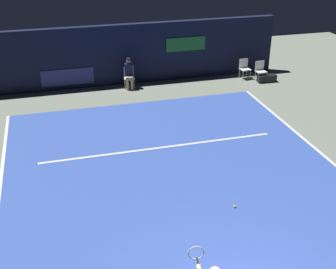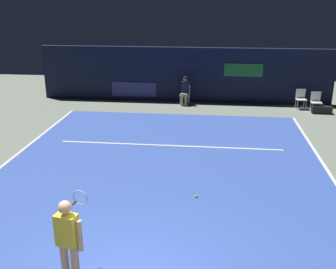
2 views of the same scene
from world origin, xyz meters
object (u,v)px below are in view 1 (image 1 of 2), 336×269
object	(u,v)px
courtside_chair_far	(245,68)
equipment_bag	(267,78)
line_judge_on_chair	(129,73)
tennis_ball	(235,206)
courtside_chair_near	(261,70)

from	to	relation	value
courtside_chair_far	equipment_bag	distance (m)	1.12
line_judge_on_chair	tennis_ball	distance (m)	9.33
line_judge_on_chair	courtside_chair_near	distance (m)	5.89
courtside_chair_near	tennis_ball	xyz separation A→B (m)	(-4.89, -8.67, -0.46)
line_judge_on_chair	courtside_chair_far	distance (m)	5.30
courtside_chair_near	line_judge_on_chair	bearing A→B (deg)	174.21
courtside_chair_near	courtside_chair_far	distance (m)	0.74
courtside_chair_near	tennis_ball	bearing A→B (deg)	-119.42
courtside_chair_far	equipment_bag	world-z (taller)	courtside_chair_far
line_judge_on_chair	tennis_ball	size ratio (longest dim) A/B	19.41
tennis_ball	line_judge_on_chair	bearing A→B (deg)	95.96
courtside_chair_near	courtside_chair_far	bearing A→B (deg)	138.23
line_judge_on_chair	courtside_chair_far	size ratio (longest dim) A/B	1.50
courtside_chair_near	courtside_chair_far	world-z (taller)	same
courtside_chair_far	tennis_ball	world-z (taller)	courtside_chair_far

